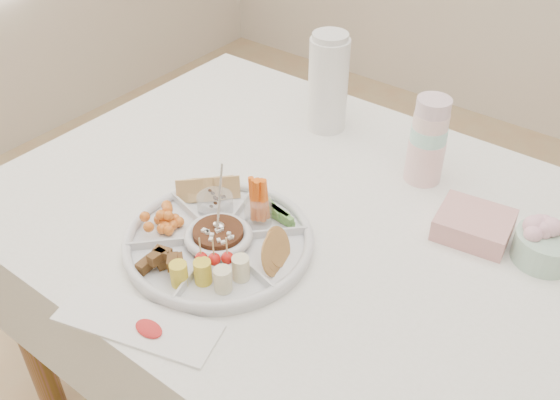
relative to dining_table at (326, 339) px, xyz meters
The scene contains 14 objects.
dining_table is the anchor object (origin of this frame).
party_tray 0.47m from the dining_table, 124.41° to the right, with size 0.38×0.38×0.04m, color silver.
bean_dip 0.48m from the dining_table, 124.41° to the right, with size 0.10×0.10×0.04m, color #402412.
tortillas 0.46m from the dining_table, 95.70° to the right, with size 0.10×0.10×0.06m, color #99642B, non-canonical shape.
carrot_cucumber 0.46m from the dining_table, 143.48° to the right, with size 0.11×0.11×0.10m, color orange, non-canonical shape.
pita_raisins 0.50m from the dining_table, 153.57° to the right, with size 0.11×0.11×0.06m, color #D8B474, non-canonical shape.
cherries 0.55m from the dining_table, 137.73° to the right, with size 0.10×0.10×0.04m, color orange, non-canonical shape.
granola_chunks 0.56m from the dining_table, 117.57° to the right, with size 0.09×0.09×0.04m, color #4B2F15, non-canonical shape.
banana_tomato 0.53m from the dining_table, 99.35° to the right, with size 0.11×0.11×0.09m, color #FFF283, non-canonical shape.
cup_stack 0.57m from the dining_table, 74.75° to the left, with size 0.09×0.09×0.24m, color silver.
thermos 0.65m from the dining_table, 126.56° to the left, with size 0.10×0.10×0.26m, color white.
flower_bowl 0.60m from the dining_table, 21.95° to the left, with size 0.12×0.12×0.09m, color silver.
napkin_stack 0.50m from the dining_table, 30.27° to the left, with size 0.15×0.13×0.05m, color #DA9795.
placemat 0.60m from the dining_table, 104.81° to the right, with size 0.30×0.10×0.01m, color silver.
Camera 1 is at (0.54, -0.89, 1.61)m, focal length 40.00 mm.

